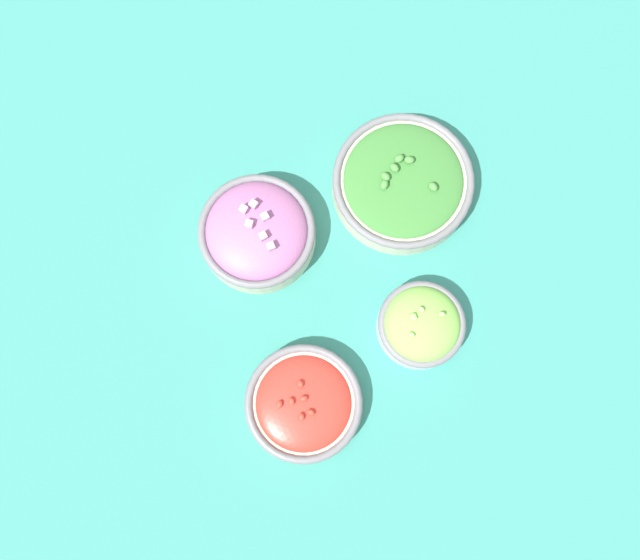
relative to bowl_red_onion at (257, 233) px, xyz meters
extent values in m
plane|color=#337F75|center=(-0.06, -0.10, -0.03)|extent=(3.00, 3.00, 0.00)
cylinder|color=beige|center=(0.00, 0.00, -0.01)|extent=(0.17, 0.17, 0.05)
torus|color=slate|center=(0.00, 0.00, 0.01)|extent=(0.17, 0.17, 0.01)
ellipsoid|color=#9E5B8E|center=(0.00, 0.00, 0.01)|extent=(0.15, 0.15, 0.05)
cube|color=#C699C1|center=(0.03, 0.01, 0.04)|extent=(0.01, 0.01, 0.01)
cube|color=#C699C1|center=(0.00, 0.01, 0.04)|extent=(0.01, 0.01, 0.01)
cube|color=#C699C1|center=(-0.01, -0.01, 0.04)|extent=(0.01, 0.01, 0.01)
cube|color=#C699C1|center=(0.02, -0.01, 0.04)|extent=(0.02, 0.02, 0.01)
cube|color=#C699C1|center=(0.02, 0.02, 0.04)|extent=(0.01, 0.01, 0.01)
cube|color=#C699C1|center=(-0.03, -0.03, 0.04)|extent=(0.01, 0.01, 0.01)
cylinder|color=beige|center=(0.11, -0.21, -0.02)|extent=(0.21, 0.21, 0.04)
torus|color=slate|center=(0.11, -0.21, 0.00)|extent=(0.21, 0.21, 0.01)
ellipsoid|color=#387533|center=(0.11, -0.21, 0.00)|extent=(0.18, 0.18, 0.02)
ellipsoid|color=#47893D|center=(0.09, -0.18, 0.02)|extent=(0.02, 0.01, 0.01)
ellipsoid|color=#47893D|center=(0.12, -0.19, 0.02)|extent=(0.02, 0.02, 0.01)
ellipsoid|color=#47893D|center=(0.10, -0.18, 0.02)|extent=(0.02, 0.02, 0.01)
ellipsoid|color=#47893D|center=(0.13, -0.21, 0.02)|extent=(0.01, 0.02, 0.01)
ellipsoid|color=#47893D|center=(0.10, -0.25, 0.02)|extent=(0.02, 0.02, 0.01)
ellipsoid|color=#47893D|center=(0.13, -0.19, 0.02)|extent=(0.02, 0.02, 0.01)
cylinder|color=beige|center=(-0.24, -0.10, -0.02)|extent=(0.17, 0.17, 0.03)
torus|color=slate|center=(-0.24, -0.10, 0.00)|extent=(0.17, 0.17, 0.01)
ellipsoid|color=red|center=(-0.24, -0.10, 0.00)|extent=(0.14, 0.14, 0.03)
ellipsoid|color=red|center=(-0.24, -0.07, 0.01)|extent=(0.01, 0.01, 0.01)
ellipsoid|color=red|center=(-0.26, -0.10, 0.01)|extent=(0.01, 0.01, 0.01)
ellipsoid|color=red|center=(-0.24, -0.08, 0.01)|extent=(0.01, 0.01, 0.01)
ellipsoid|color=red|center=(-0.25, -0.11, 0.01)|extent=(0.01, 0.01, 0.01)
ellipsoid|color=red|center=(-0.23, -0.10, 0.01)|extent=(0.01, 0.01, 0.01)
ellipsoid|color=red|center=(-0.21, -0.09, 0.01)|extent=(0.01, 0.01, 0.01)
cylinder|color=silver|center=(-0.10, -0.26, -0.02)|extent=(0.13, 0.13, 0.03)
torus|color=slate|center=(-0.10, -0.26, 0.00)|extent=(0.13, 0.13, 0.01)
ellipsoid|color=#7ABC4C|center=(-0.10, -0.26, 0.00)|extent=(0.11, 0.11, 0.06)
ellipsoid|color=#99D166|center=(-0.10, -0.24, 0.03)|extent=(0.01, 0.01, 0.01)
ellipsoid|color=#99D166|center=(-0.09, -0.25, 0.03)|extent=(0.01, 0.01, 0.01)
ellipsoid|color=#99D166|center=(-0.09, -0.28, 0.03)|extent=(0.01, 0.01, 0.01)
ellipsoid|color=#99D166|center=(-0.12, -0.24, 0.03)|extent=(0.01, 0.01, 0.01)
ellipsoid|color=#99D166|center=(-0.10, -0.24, 0.03)|extent=(0.01, 0.01, 0.01)
camera|label=1|loc=(-0.25, -0.13, 1.02)|focal=40.00mm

